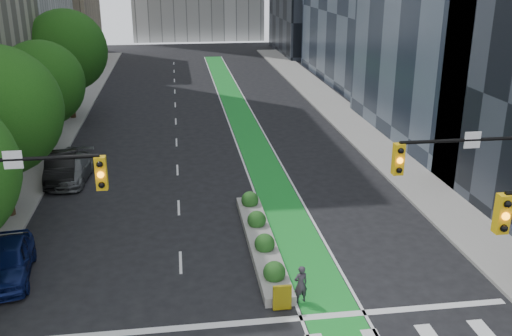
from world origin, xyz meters
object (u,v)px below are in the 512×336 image
object	(u,v)px
parked_car_left_near	(7,261)
parked_car_left_mid	(61,167)
median_planter	(261,239)
cyclist	(301,284)
parked_car_left_far	(72,169)

from	to	relation	value
parked_car_left_near	parked_car_left_mid	bearing A→B (deg)	82.42
median_planter	parked_car_left_mid	size ratio (longest dim) A/B	2.07
median_planter	cyclist	world-z (taller)	cyclist
cyclist	parked_car_left_mid	bearing A→B (deg)	-67.55
parked_car_left_near	parked_car_left_far	distance (m)	11.35
cyclist	parked_car_left_near	xyz separation A→B (m)	(-11.50, 3.43, 0.02)
median_planter	parked_car_left_mid	world-z (taller)	parked_car_left_mid
cyclist	parked_car_left_far	distance (m)	18.24
parked_car_left_near	parked_car_left_mid	distance (m)	11.51
median_planter	parked_car_left_near	xyz separation A→B (m)	(-10.70, -1.35, 0.42)
median_planter	parked_car_left_near	bearing A→B (deg)	-172.82
parked_car_left_far	cyclist	bearing A→B (deg)	-49.21
parked_car_left_near	parked_car_left_far	bearing A→B (deg)	79.20
median_planter	parked_car_left_far	bearing A→B (deg)	134.83
cyclist	parked_car_left_mid	distance (m)	18.76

